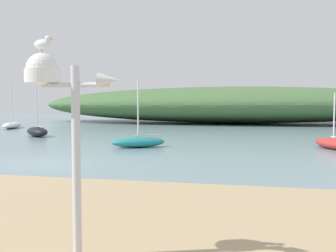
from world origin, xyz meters
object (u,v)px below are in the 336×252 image
at_px(sailboat_off_point, 37,131).
at_px(sailboat_far_left, 12,125).
at_px(sailboat_centre_water, 138,142).
at_px(sailboat_mid_channel, 334,143).
at_px(mast_structure, 54,91).
at_px(seagull_on_radar, 43,43).

xyz_separation_m(sailboat_off_point, sailboat_far_left, (-7.09, 7.35, -0.04)).
bearing_deg(sailboat_centre_water, sailboat_mid_channel, 8.08).
bearing_deg(mast_structure, seagull_on_radar, -179.36).
bearing_deg(sailboat_off_point, mast_structure, -58.12).
bearing_deg(sailboat_far_left, sailboat_mid_channel, -22.64).
height_order(sailboat_centre_water, sailboat_off_point, sailboat_off_point).
xyz_separation_m(mast_structure, seagull_on_radar, (-0.16, -0.00, 0.66)).
height_order(sailboat_centre_water, sailboat_far_left, sailboat_far_left).
distance_m(sailboat_off_point, sailboat_far_left, 10.21).
relative_size(seagull_on_radar, sailboat_centre_water, 0.09).
xyz_separation_m(sailboat_mid_channel, sailboat_far_left, (-26.15, 10.91, 0.03)).
bearing_deg(sailboat_far_left, sailboat_centre_water, -37.49).
bearing_deg(sailboat_centre_water, seagull_on_radar, -78.46).
bearing_deg(sailboat_mid_channel, mast_structure, -113.59).
bearing_deg(sailboat_off_point, seagull_on_radar, -58.46).
bearing_deg(seagull_on_radar, sailboat_far_left, 125.37).
relative_size(mast_structure, sailboat_off_point, 0.78).
bearing_deg(mast_structure, sailboat_mid_channel, 66.41).
height_order(mast_structure, sailboat_mid_channel, mast_structure).
xyz_separation_m(seagull_on_radar, sailboat_far_left, (-19.04, 26.82, -2.88)).
height_order(seagull_on_radar, sailboat_centre_water, sailboat_centre_water).
relative_size(sailboat_centre_water, sailboat_far_left, 0.74).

